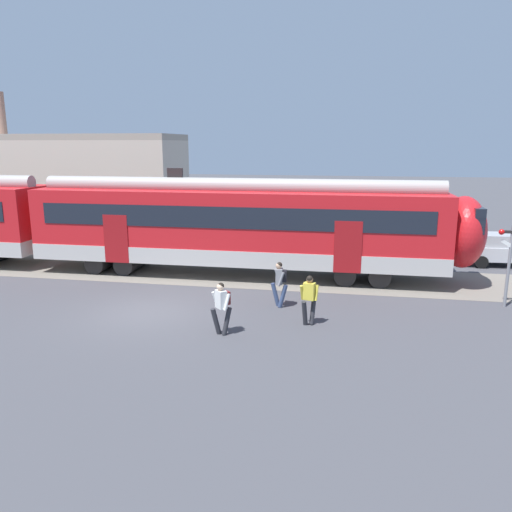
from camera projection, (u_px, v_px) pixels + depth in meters
The scene contains 9 objects.
ground_plane at pixel (149, 312), 17.49m from camera, with size 160.00×160.00×0.00m, color #424247.
track_bed at pixel (17, 264), 24.50m from camera, with size 80.00×4.40×0.01m, color slate.
commuter_train at pixel (59, 220), 23.57m from camera, with size 38.05×3.07×4.73m.
pedestrian_white at pixel (222, 304), 15.25m from camera, with size 0.68×0.50×1.67m.
pedestrian_grey at pixel (280, 280), 17.87m from camera, with size 0.65×0.53×1.67m.
pedestrian_yellow at pixel (309, 296), 16.07m from camera, with size 0.61×0.61×1.67m.
parked_car_silver at pixel (504, 250), 24.11m from camera, with size 4.05×1.85×1.54m.
crossing_signal at pixel (510, 253), 17.63m from camera, with size 0.96×0.22×3.00m.
background_building at pixel (70, 183), 33.87m from camera, with size 15.37×5.00×9.20m.
Camera 1 is at (6.71, -15.68, 5.75)m, focal length 35.00 mm.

